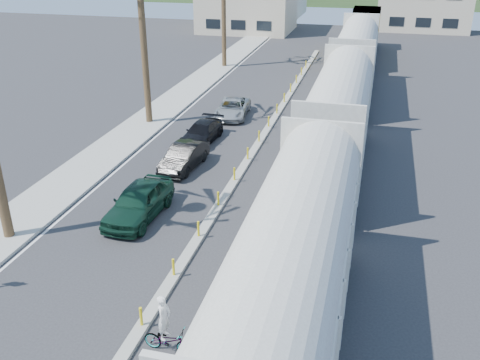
% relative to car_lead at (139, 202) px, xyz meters
% --- Properties ---
extents(sidewalk, '(3.00, 90.00, 0.15)m').
position_rel_car_lead_xyz_m(sidewalk, '(-5.22, 15.83, -0.74)').
color(sidewalk, gray).
rests_on(sidewalk, ground).
extents(rails, '(1.56, 100.00, 0.06)m').
position_rel_car_lead_xyz_m(rails, '(8.28, 18.83, -0.78)').
color(rails, black).
rests_on(rails, ground).
extents(median, '(0.45, 60.00, 0.85)m').
position_rel_car_lead_xyz_m(median, '(3.28, 10.79, -0.73)').
color(median, gray).
rests_on(median, ground).
extents(lane_markings, '(9.42, 90.00, 0.01)m').
position_rel_car_lead_xyz_m(lane_markings, '(1.13, 15.83, -0.81)').
color(lane_markings, silver).
rests_on(lane_markings, ground).
extents(freight_train, '(3.00, 60.94, 5.85)m').
position_rel_car_lead_xyz_m(freight_train, '(8.28, 13.10, 2.09)').
color(freight_train, '#AEAC9F').
rests_on(freight_train, ground).
extents(car_lead, '(2.25, 4.91, 1.63)m').
position_rel_car_lead_xyz_m(car_lead, '(0.00, 0.00, 0.00)').
color(car_lead, '#103223').
rests_on(car_lead, ground).
extents(car_second, '(2.14, 4.42, 1.38)m').
position_rel_car_lead_xyz_m(car_second, '(0.05, 5.96, -0.13)').
color(car_second, black).
rests_on(car_second, ground).
extents(car_third, '(2.32, 4.55, 1.25)m').
position_rel_car_lead_xyz_m(car_third, '(-0.30, 10.23, -0.19)').
color(car_third, black).
rests_on(car_third, ground).
extents(car_rear, '(2.88, 4.91, 1.26)m').
position_rel_car_lead_xyz_m(car_rear, '(0.24, 15.73, -0.18)').
color(car_rear, '#ADB0B2').
rests_on(car_rear, ground).
extents(cyclist, '(0.83, 1.78, 2.10)m').
position_rel_car_lead_xyz_m(cyclist, '(4.54, -7.96, -0.15)').
color(cyclist, '#9EA0A5').
rests_on(cyclist, ground).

